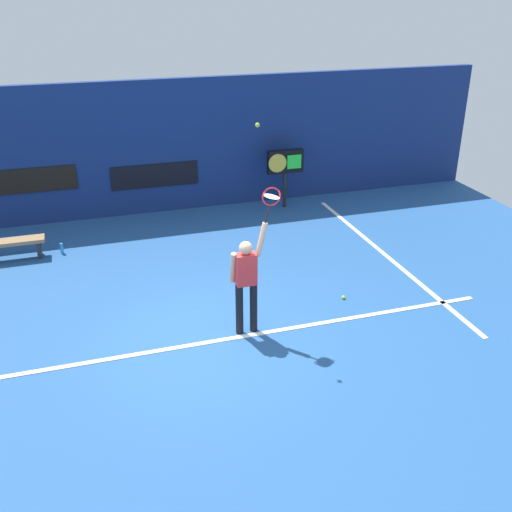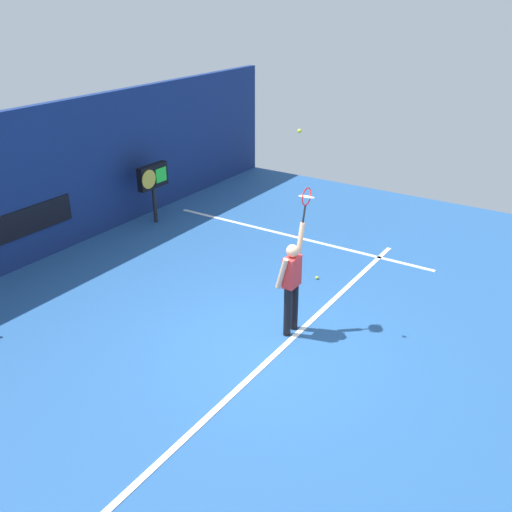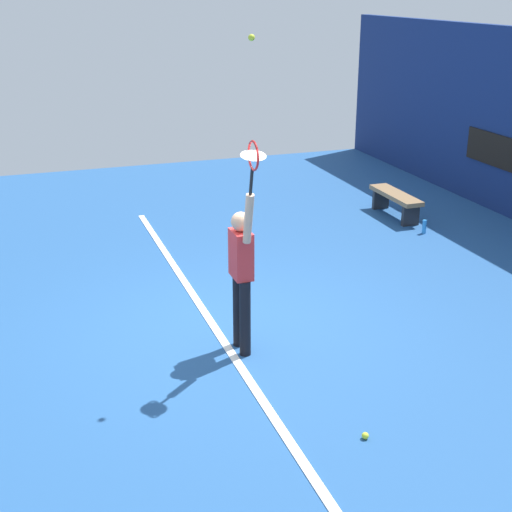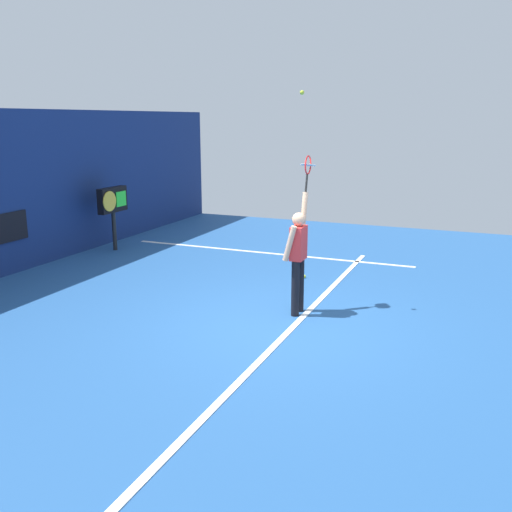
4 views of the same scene
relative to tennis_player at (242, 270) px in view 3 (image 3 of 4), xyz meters
The scene contains 9 objects.
ground_plane 1.17m from the tennis_player, behind, with size 18.00×18.00×0.00m, color #23518C.
sponsor_banner_portside 7.17m from the tennis_player, 119.96° to the left, with size 2.20×0.03×0.60m, color black.
court_baseline 1.17m from the tennis_player, 165.20° to the right, with size 10.00×0.10×0.01m, color white.
tennis_player is the anchor object (origin of this frame).
tennis_racket 1.43m from the tennis_player, ahead, with size 0.38×0.27×0.63m.
tennis_ball 2.54m from the tennis_player, 13.96° to the left, with size 0.07×0.07×0.07m, color #CCE033.
court_bench 5.90m from the tennis_player, 133.14° to the left, with size 1.40×0.36×0.45m.
water_bottle 5.30m from the tennis_player, 124.96° to the left, with size 0.07×0.07×0.24m, color #338CD8.
spare_ball 2.36m from the tennis_player, 14.66° to the left, with size 0.07×0.07×0.07m, color #CCE033.
Camera 3 is at (7.76, -2.38, 4.02)m, focal length 50.52 mm.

